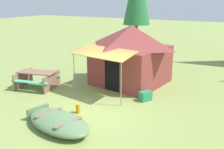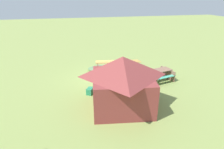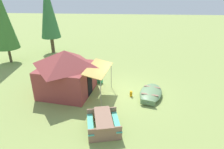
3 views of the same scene
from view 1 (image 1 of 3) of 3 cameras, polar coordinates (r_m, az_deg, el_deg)
name	(u,v)px [view 1 (image 1 of 3)]	position (r m, az deg, el deg)	size (l,w,h in m)	color
ground_plane	(95,111)	(9.33, -3.88, -8.19)	(80.00, 80.00, 0.00)	#889B4F
beached_rowboat	(58,122)	(8.30, -11.92, -10.22)	(2.76, 1.87, 0.41)	#5D7E53
canvas_cabin_tent	(131,54)	(11.99, 4.23, 4.62)	(3.57, 4.56, 2.74)	brown
picnic_table	(37,78)	(12.03, -16.33, -0.67)	(1.95, 1.79, 0.76)	#8C654F
cooler_box	(145,96)	(10.27, 7.44, -4.76)	(0.46, 0.31, 0.38)	#288D5E
fuel_can	(78,108)	(9.22, -7.56, -7.49)	(0.16, 0.16, 0.33)	orange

